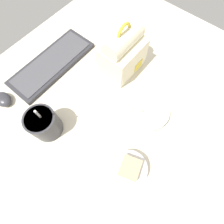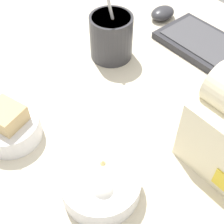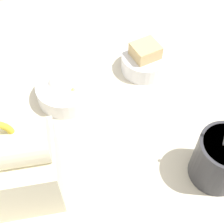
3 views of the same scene
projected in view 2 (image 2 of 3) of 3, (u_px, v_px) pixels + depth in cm
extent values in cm
cube|color=beige|center=(108.00, 119.00, 65.30)|extent=(140.00, 110.00, 2.00)
cylinder|color=#333338|center=(111.00, 37.00, 73.56)|extent=(10.13, 10.13, 10.70)
cylinder|color=gold|center=(111.00, 18.00, 69.74)|extent=(8.91, 8.91, 0.60)
cylinder|color=silver|center=(112.00, 15.00, 68.05)|extent=(0.70, 3.66, 12.11)
cylinder|color=silver|center=(11.00, 129.00, 59.55)|extent=(11.38, 11.38, 4.45)
cube|color=tan|center=(8.00, 121.00, 57.71)|extent=(7.71, 7.35, 6.23)
cylinder|color=silver|center=(101.00, 183.00, 52.00)|extent=(13.53, 13.53, 4.39)
ellipsoid|color=white|center=(103.00, 192.00, 49.42)|extent=(3.68, 3.68, 4.33)
cone|color=#F4DB84|center=(103.00, 167.00, 52.74)|extent=(6.11, 6.11, 3.73)
sphere|color=black|center=(82.00, 200.00, 49.94)|extent=(1.62, 1.62, 1.62)
sphere|color=black|center=(88.00, 199.00, 49.99)|extent=(1.62, 1.62, 1.62)
sphere|color=black|center=(94.00, 196.00, 50.36)|extent=(1.62, 1.62, 1.62)
sphere|color=black|center=(96.00, 191.00, 50.94)|extent=(1.62, 1.62, 1.62)
ellipsoid|color=#333338|center=(163.00, 13.00, 87.07)|extent=(5.40, 7.34, 3.26)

